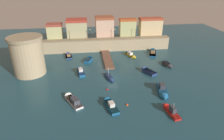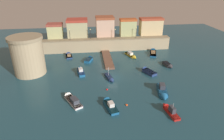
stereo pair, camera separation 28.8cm
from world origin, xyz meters
name	(u,v)px [view 1 (the left image)]	position (x,y,z in m)	size (l,w,h in m)	color
ground_plane	(113,77)	(0.00, 0.00, 0.00)	(112.41, 112.41, 0.00)	#1E4756
quay_wall	(105,45)	(0.00, 20.04, 2.09)	(43.61, 2.91, 4.16)	tan
old_town_backdrop	(103,28)	(-0.01, 23.66, 6.97)	(38.90, 5.99, 6.65)	#B7B87C
fortress_tower	(28,55)	(-20.52, 4.92, 4.93)	(8.21, 8.21, 9.74)	tan
pier_dock	(107,59)	(-0.04, 11.62, 0.25)	(2.49, 14.23, 0.70)	brown
quay_lamp_0	(69,33)	(-11.25, 20.04, 6.41)	(0.32, 0.32, 3.36)	black
quay_lamp_1	(90,32)	(-4.65, 20.04, 6.36)	(0.32, 0.32, 3.29)	black
quay_lamp_2	(115,32)	(3.43, 20.04, 6.24)	(0.32, 0.32, 3.08)	black
quay_lamp_3	(136,31)	(10.45, 20.04, 6.36)	(0.32, 0.32, 3.28)	black
moored_boat_0	(80,71)	(-7.91, 3.75, 0.47)	(2.36, 5.65, 2.30)	#195689
moored_boat_1	(72,99)	(-9.49, -9.13, 0.39)	(4.49, 6.75, 1.85)	white
moored_boat_2	(163,92)	(9.58, -8.97, 0.48)	(3.05, 6.74, 2.16)	#195689
moored_boat_3	(153,52)	(15.39, 15.71, 0.32)	(3.91, 7.36, 1.76)	#195689
moored_boat_4	(68,55)	(-11.78, 16.04, 0.33)	(2.45, 4.67, 1.73)	navy
moored_boat_5	(110,78)	(-0.78, -0.93, 0.31)	(2.12, 4.96, 2.96)	navy
moored_boat_6	(168,65)	(16.21, 4.63, 0.37)	(1.92, 4.49, 1.39)	#333338
moored_boat_7	(89,59)	(-5.46, 11.62, 0.43)	(2.99, 4.44, 1.53)	#195689
moored_boat_8	(147,71)	(9.31, 1.82, 0.38)	(3.70, 5.31, 1.67)	navy
moored_boat_9	(131,55)	(7.70, 13.30, 0.38)	(3.18, 6.14, 2.42)	gold
moored_boat_10	(170,110)	(8.63, -15.07, 0.43)	(1.88, 5.40, 2.74)	red
moored_boat_11	(110,104)	(-2.16, -11.66, 0.38)	(2.86, 6.23, 1.75)	#195689
mooring_buoy_0	(107,90)	(-1.97, -5.78, 0.00)	(0.46, 0.46, 0.46)	red
mooring_buoy_1	(127,105)	(1.21, -12.07, 0.00)	(0.50, 0.50, 0.50)	#EA4C19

